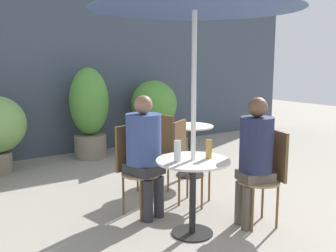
{
  "coord_description": "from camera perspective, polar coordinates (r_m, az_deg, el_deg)",
  "views": [
    {
      "loc": [
        -2.32,
        -2.49,
        1.59
      ],
      "look_at": [
        -0.23,
        0.61,
        0.95
      ],
      "focal_mm": 42.0,
      "sensor_mm": 36.0,
      "label": 1
    }
  ],
  "objects": [
    {
      "name": "ground_plane",
      "position": [
        3.75,
        8.39,
        -15.47
      ],
      "size": [
        20.0,
        20.0,
        0.0
      ],
      "primitive_type": "plane",
      "color": "gray"
    },
    {
      "name": "storefront_wall",
      "position": [
        6.8,
        -14.27,
        8.61
      ],
      "size": [
        10.0,
        0.06,
        3.0
      ],
      "color": "#3D4756",
      "rests_on": "ground_plane"
    },
    {
      "name": "cafe_table_near",
      "position": [
        3.58,
        3.62,
        -7.75
      ],
      "size": [
        0.67,
        0.67,
        0.7
      ],
      "color": "black",
      "rests_on": "ground_plane"
    },
    {
      "name": "cafe_table_far",
      "position": [
        5.37,
        3.26,
        -2.02
      ],
      "size": [
        0.62,
        0.62,
        0.7
      ],
      "color": "black",
      "rests_on": "ground_plane"
    },
    {
      "name": "bistro_chair_0",
      "position": [
        3.9,
        14.32,
        -6.14
      ],
      "size": [
        0.44,
        0.42,
        0.92
      ],
      "rotation": [
        0.0,
        0.0,
        -1.86
      ],
      "color": "#997F56",
      "rests_on": "ground_plane"
    },
    {
      "name": "bistro_chair_1",
      "position": [
        4.08,
        -4.88,
        -5.19
      ],
      "size": [
        0.41,
        0.43,
        0.92
      ],
      "rotation": [
        0.0,
        0.0,
        0.23
      ],
      "color": "#997F56",
      "rests_on": "ground_plane"
    },
    {
      "name": "bistro_chair_2",
      "position": [
        4.35,
        2.7,
        -4.22
      ],
      "size": [
        0.45,
        0.46,
        0.92
      ],
      "rotation": [
        0.0,
        0.0,
        0.57
      ],
      "color": "#997F56",
      "rests_on": "ground_plane"
    },
    {
      "name": "bistro_chair_3",
      "position": [
        6.18,
        -3.75,
        -0.09
      ],
      "size": [
        0.44,
        0.43,
        0.92
      ],
      "rotation": [
        0.0,
        0.0,
        1.23
      ],
      "color": "#997F56",
      "rests_on": "ground_plane"
    },
    {
      "name": "bistro_chair_4",
      "position": [
        4.78,
        -1.39,
        -2.97
      ],
      "size": [
        0.43,
        0.41,
        0.92
      ],
      "rotation": [
        0.0,
        0.0,
        4.91
      ],
      "color": "#997F56",
      "rests_on": "ground_plane"
    },
    {
      "name": "seated_person_0",
      "position": [
        3.78,
        12.51,
        -3.56
      ],
      "size": [
        0.36,
        0.34,
        1.24
      ],
      "rotation": [
        0.0,
        0.0,
        4.42
      ],
      "color": "brown",
      "rests_on": "ground_plane"
    },
    {
      "name": "seated_person_1",
      "position": [
        3.93,
        -3.42,
        -3.0
      ],
      "size": [
        0.37,
        0.4,
        1.24
      ],
      "rotation": [
        0.0,
        0.0,
        0.23
      ],
      "color": "#2D2D33",
      "rests_on": "ground_plane"
    },
    {
      "name": "beer_glass_0",
      "position": [
        3.57,
        5.94,
        -3.35
      ],
      "size": [
        0.06,
        0.06,
        0.17
      ],
      "color": "#B28433",
      "rests_on": "cafe_table_near"
    },
    {
      "name": "beer_glass_1",
      "position": [
        3.44,
        1.38,
        -3.65
      ],
      "size": [
        0.06,
        0.06,
        0.19
      ],
      "color": "silver",
      "rests_on": "cafe_table_near"
    },
    {
      "name": "potted_plant_1",
      "position": [
        6.45,
        -11.35,
        2.26
      ],
      "size": [
        0.63,
        0.63,
        1.46
      ],
      "color": "slate",
      "rests_on": "ground_plane"
    },
    {
      "name": "potted_plant_2",
      "position": [
        6.97,
        -2.07,
        2.46
      ],
      "size": [
        0.81,
        0.81,
        1.23
      ],
      "color": "#93664C",
      "rests_on": "ground_plane"
    }
  ]
}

